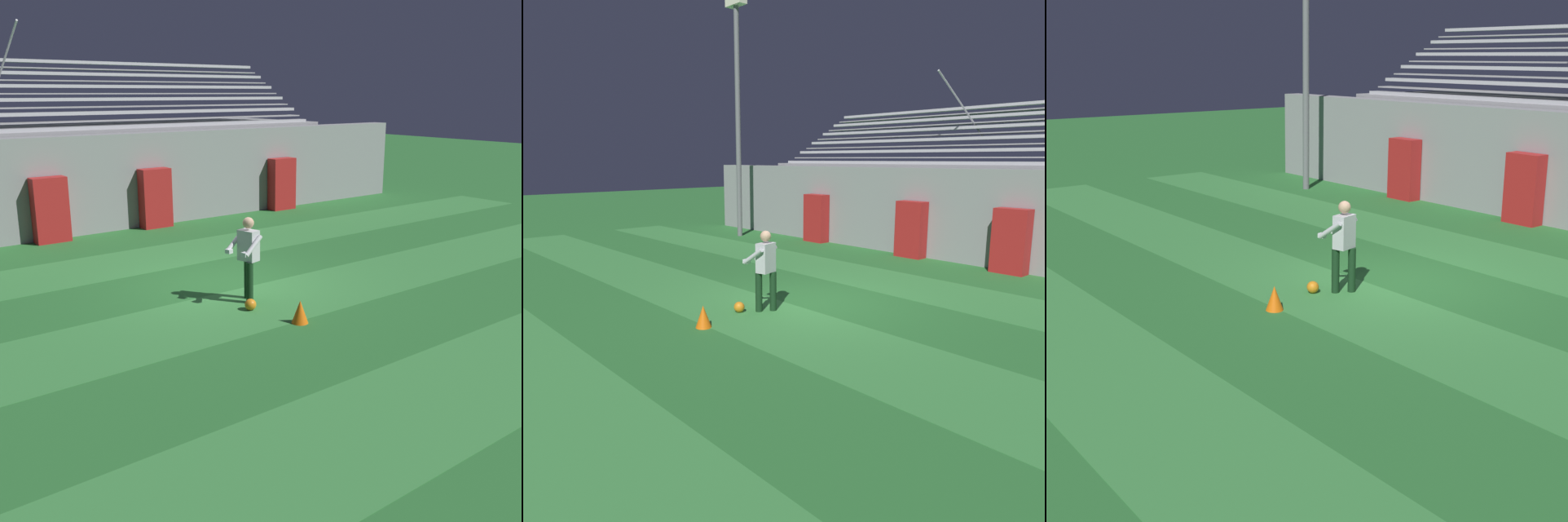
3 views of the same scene
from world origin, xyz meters
TOP-DOWN VIEW (x-y plane):
  - ground_plane at (0.00, 0.00)m, footprint 80.00×80.00m
  - turf_stripe_near at (0.00, -6.00)m, footprint 28.00×2.19m
  - turf_stripe_mid at (0.00, -1.63)m, footprint 28.00×2.19m
  - turf_stripe_far at (0.00, 2.75)m, footprint 28.00×2.19m
  - back_wall at (0.00, 6.50)m, footprint 24.00×0.60m
  - padding_pillar_gate_left at (-1.59, 5.95)m, footprint 0.93×0.44m
  - padding_pillar_gate_right at (1.59, 5.95)m, footprint 0.93×0.44m
  - padding_pillar_far_right at (6.50, 5.95)m, footprint 0.93×0.44m
  - bleacher_stand at (-0.00, 9.19)m, footprint 18.00×4.75m
  - goalkeeper at (-0.20, -1.25)m, footprint 0.61×0.67m
  - soccer_ball at (-0.49, -1.72)m, footprint 0.22×0.22m
  - traffic_cone at (-0.18, -2.78)m, footprint 0.30×0.30m

SIDE VIEW (x-z plane):
  - ground_plane at x=0.00m, z-range 0.00..0.00m
  - turf_stripe_near at x=0.00m, z-range 0.00..0.01m
  - turf_stripe_mid at x=0.00m, z-range 0.00..0.01m
  - turf_stripe_far at x=0.00m, z-range 0.00..0.01m
  - soccer_ball at x=-0.49m, z-range 0.00..0.22m
  - traffic_cone at x=-0.18m, z-range 0.00..0.42m
  - padding_pillar_gate_left at x=-1.59m, z-range 0.00..1.78m
  - padding_pillar_gate_right at x=1.59m, z-range 0.00..1.78m
  - padding_pillar_far_right at x=6.50m, z-range 0.00..1.78m
  - goalkeeper at x=-0.20m, z-range 0.12..1.79m
  - back_wall at x=0.00m, z-range 0.00..2.80m
  - bleacher_stand at x=0.00m, z-range -1.40..4.42m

